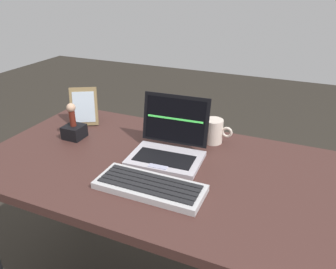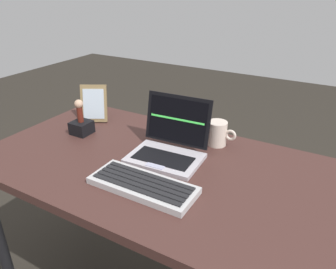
{
  "view_description": "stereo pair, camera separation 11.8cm",
  "coord_description": "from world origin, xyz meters",
  "px_view_note": "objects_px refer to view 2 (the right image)",
  "views": [
    {
      "loc": [
        0.39,
        -0.91,
        1.34
      ],
      "look_at": [
        -0.03,
        0.06,
        0.83
      ],
      "focal_mm": 34.68,
      "sensor_mm": 36.0,
      "label": 1
    },
    {
      "loc": [
        0.5,
        -0.86,
        1.34
      ],
      "look_at": [
        -0.03,
        0.06,
        0.83
      ],
      "focal_mm": 34.68,
      "sensor_mm": 36.0,
      "label": 2
    }
  ],
  "objects_px": {
    "laptop_front": "(169,146)",
    "figurine_stand": "(82,128)",
    "figurine": "(79,109)",
    "photo_frame": "(94,104)",
    "coffee_mug": "(218,133)",
    "external_keyboard": "(143,185)"
  },
  "relations": [
    {
      "from": "external_keyboard",
      "to": "photo_frame",
      "type": "distance_m",
      "value": 0.61
    },
    {
      "from": "photo_frame",
      "to": "figurine_stand",
      "type": "bearing_deg",
      "value": -72.34
    },
    {
      "from": "external_keyboard",
      "to": "coffee_mug",
      "type": "distance_m",
      "value": 0.41
    },
    {
      "from": "external_keyboard",
      "to": "photo_frame",
      "type": "height_order",
      "value": "photo_frame"
    },
    {
      "from": "photo_frame",
      "to": "figurine",
      "type": "relative_size",
      "value": 1.73
    },
    {
      "from": "external_keyboard",
      "to": "figurine",
      "type": "xyz_separation_m",
      "value": [
        -0.46,
        0.21,
        0.1
      ]
    },
    {
      "from": "photo_frame",
      "to": "coffee_mug",
      "type": "height_order",
      "value": "photo_frame"
    },
    {
      "from": "laptop_front",
      "to": "photo_frame",
      "type": "distance_m",
      "value": 0.49
    },
    {
      "from": "figurine_stand",
      "to": "coffee_mug",
      "type": "height_order",
      "value": "coffee_mug"
    },
    {
      "from": "laptop_front",
      "to": "coffee_mug",
      "type": "bearing_deg",
      "value": 56.45
    },
    {
      "from": "figurine_stand",
      "to": "figurine",
      "type": "bearing_deg",
      "value": 0.0
    },
    {
      "from": "photo_frame",
      "to": "figurine_stand",
      "type": "relative_size",
      "value": 2.15
    },
    {
      "from": "laptop_front",
      "to": "figurine_stand",
      "type": "xyz_separation_m",
      "value": [
        -0.43,
        -0.01,
        -0.02
      ]
    },
    {
      "from": "figurine_stand",
      "to": "external_keyboard",
      "type": "bearing_deg",
      "value": -24.77
    },
    {
      "from": "external_keyboard",
      "to": "coffee_mug",
      "type": "xyz_separation_m",
      "value": [
        0.09,
        0.4,
        0.04
      ]
    },
    {
      "from": "laptop_front",
      "to": "coffee_mug",
      "type": "xyz_separation_m",
      "value": [
        0.12,
        0.18,
        0.0
      ]
    },
    {
      "from": "photo_frame",
      "to": "coffee_mug",
      "type": "bearing_deg",
      "value": 5.61
    },
    {
      "from": "figurine",
      "to": "external_keyboard",
      "type": "bearing_deg",
      "value": -24.77
    },
    {
      "from": "laptop_front",
      "to": "figurine_stand",
      "type": "relative_size",
      "value": 3.45
    },
    {
      "from": "figurine_stand",
      "to": "coffee_mug",
      "type": "xyz_separation_m",
      "value": [
        0.55,
        0.19,
        0.02
      ]
    },
    {
      "from": "external_keyboard",
      "to": "photo_frame",
      "type": "bearing_deg",
      "value": 145.31
    },
    {
      "from": "figurine_stand",
      "to": "figurine",
      "type": "distance_m",
      "value": 0.09
    }
  ]
}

